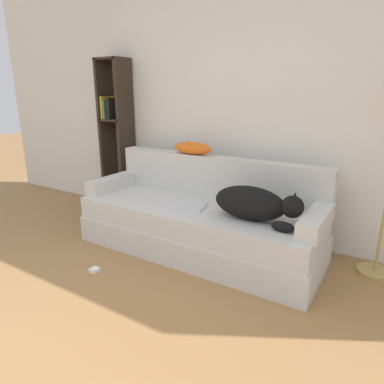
% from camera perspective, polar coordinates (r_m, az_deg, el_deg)
% --- Properties ---
extents(wall_back, '(7.04, 0.06, 2.70)m').
position_cam_1_polar(wall_back, '(3.47, 6.51, 15.32)').
color(wall_back, silver).
rests_on(wall_back, ground_plane).
extents(couch, '(2.18, 0.81, 0.44)m').
position_cam_1_polar(couch, '(3.12, 0.94, -6.15)').
color(couch, silver).
rests_on(couch, ground_plane).
extents(couch_backrest, '(2.14, 0.15, 0.39)m').
position_cam_1_polar(couch_backrest, '(3.27, 4.02, 2.57)').
color(couch_backrest, silver).
rests_on(couch_backrest, couch).
extents(couch_arm_left, '(0.15, 0.62, 0.13)m').
position_cam_1_polar(couch_arm_left, '(3.62, -13.01, 1.50)').
color(couch_arm_left, silver).
rests_on(couch_arm_left, couch).
extents(couch_arm_right, '(0.15, 0.62, 0.13)m').
position_cam_1_polar(couch_arm_right, '(2.67, 20.03, -4.56)').
color(couch_arm_right, silver).
rests_on(couch_arm_right, couch).
extents(dog, '(0.71, 0.28, 0.27)m').
position_cam_1_polar(dog, '(2.71, 10.39, -1.93)').
color(dog, black).
rests_on(dog, couch).
extents(laptop, '(0.35, 0.29, 0.02)m').
position_cam_1_polar(laptop, '(3.00, -0.86, -2.34)').
color(laptop, silver).
rests_on(laptop, couch).
extents(throw_pillow, '(0.41, 0.16, 0.12)m').
position_cam_1_polar(throw_pillow, '(3.33, 0.07, 7.33)').
color(throw_pillow, orange).
rests_on(throw_pillow, couch_backrest).
extents(bookshelf, '(0.34, 0.26, 1.77)m').
position_cam_1_polar(bookshelf, '(4.14, -12.57, 10.00)').
color(bookshelf, '#2D2319').
rests_on(bookshelf, ground_plane).
extents(power_adapter, '(0.07, 0.07, 0.03)m').
position_cam_1_polar(power_adapter, '(2.96, -15.93, -12.40)').
color(power_adapter, white).
rests_on(power_adapter, ground_plane).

